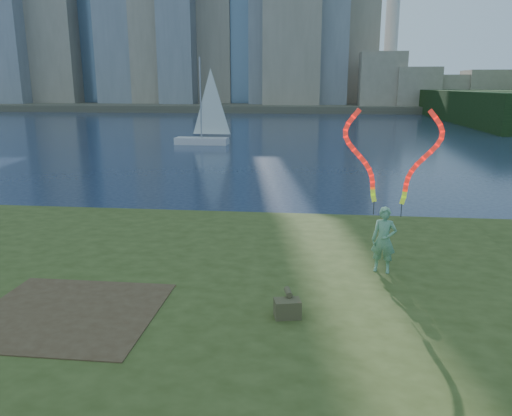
# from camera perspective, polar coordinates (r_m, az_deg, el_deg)

# --- Properties ---
(ground) EXTENTS (320.00, 320.00, 0.00)m
(ground) POSITION_cam_1_polar(r_m,az_deg,el_deg) (12.30, -4.14, -9.32)
(ground) COLOR #19253E
(ground) RESTS_ON ground
(grassy_knoll) EXTENTS (20.00, 18.00, 0.80)m
(grassy_knoll) POSITION_cam_1_polar(r_m,az_deg,el_deg) (10.12, -6.61, -12.63)
(grassy_knoll) COLOR #344217
(grassy_knoll) RESTS_ON ground
(dirt_patch) EXTENTS (3.20, 3.00, 0.02)m
(dirt_patch) POSITION_cam_1_polar(r_m,az_deg,el_deg) (9.87, -20.70, -11.16)
(dirt_patch) COLOR #47331E
(dirt_patch) RESTS_ON grassy_knoll
(far_shore) EXTENTS (320.00, 40.00, 1.20)m
(far_shore) POSITION_cam_1_polar(r_m,az_deg,el_deg) (106.20, 5.43, 11.59)
(far_shore) COLOR #504B3A
(far_shore) RESTS_ON ground
(woman_with_ribbons) EXTENTS (1.91, 0.62, 3.87)m
(woman_with_ribbons) POSITION_cam_1_polar(r_m,az_deg,el_deg) (11.15, 14.68, -0.01)
(woman_with_ribbons) COLOR #126D32
(woman_with_ribbons) RESTS_ON grassy_knoll
(canvas_bag) EXTENTS (0.52, 0.59, 0.44)m
(canvas_bag) POSITION_cam_1_polar(r_m,az_deg,el_deg) (9.09, 3.61, -11.26)
(canvas_bag) COLOR #484428
(canvas_bag) RESTS_ON grassy_knoll
(sailboat) EXTENTS (4.65, 1.53, 7.03)m
(sailboat) POSITION_cam_1_polar(r_m,az_deg,el_deg) (41.83, -5.94, 8.88)
(sailboat) COLOR silver
(sailboat) RESTS_ON ground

